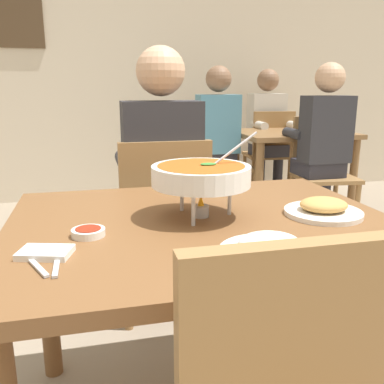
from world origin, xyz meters
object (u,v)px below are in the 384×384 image
dining_table_main (203,254)px  chair_diner_main (163,219)px  patron_bg_middle (217,132)px  dining_table_far (291,146)px  chair_bg_left (270,149)px  patron_bg_left (268,126)px  chair_bg_middle (223,158)px  curry_bowl (202,176)px  appetizer_plate (323,209)px  patron_bg_right (323,139)px  diner_main (161,170)px  chair_bg_right (321,166)px  sauce_dish (88,232)px  rice_plate (269,248)px

dining_table_main → chair_diner_main: chair_diner_main is taller
chair_diner_main → patron_bg_middle: (0.76, 1.63, 0.24)m
dining_table_far → dining_table_main: bearing=-122.0°
chair_bg_left → patron_bg_left: bearing=125.5°
chair_bg_middle → patron_bg_left: bearing=35.2°
chair_diner_main → curry_bowl: bearing=-89.8°
appetizer_plate → patron_bg_right: bearing=59.6°
patron_bg_left → chair_bg_left: bearing=-54.5°
appetizer_plate → patron_bg_middle: bearing=81.0°
patron_bg_middle → patron_bg_right: (0.66, -0.65, 0.00)m
patron_bg_left → diner_main: bearing=-125.0°
dining_table_main → chair_bg_right: chair_bg_right is taller
dining_table_main → sauce_dish: 0.36m
curry_bowl → dining_table_far: (1.45, 2.29, -0.26)m
rice_plate → appetizer_plate: 0.40m
patron_bg_right → dining_table_main: bearing=-129.2°
patron_bg_middle → patron_bg_right: 0.92m
dining_table_far → patron_bg_left: patron_bg_left is taller
chair_bg_right → chair_bg_middle: bearing=138.9°
chair_bg_right → curry_bowl: bearing=-129.3°
chair_diner_main → sauce_dish: bearing=-112.4°
rice_plate → chair_bg_right: bearing=56.8°
chair_diner_main → appetizer_plate: 0.91m
chair_bg_left → patron_bg_right: 1.10m
diner_main → appetizer_plate: size_ratio=5.46×
chair_bg_left → chair_diner_main: bearing=-125.4°
dining_table_main → curry_bowl: bearing=85.8°
chair_bg_right → sauce_dish: bearing=-133.7°
chair_bg_left → patron_bg_left: patron_bg_left is taller
diner_main → chair_bg_left: diner_main is taller
curry_bowl → chair_bg_middle: curry_bowl is taller
dining_table_far → patron_bg_middle: size_ratio=0.76×
chair_diner_main → dining_table_main: bearing=-90.0°
patron_bg_right → chair_diner_main: bearing=-145.2°
dining_table_main → patron_bg_middle: patron_bg_middle is taller
chair_bg_right → patron_bg_middle: 0.94m
diner_main → patron_bg_middle: bearing=64.6°
curry_bowl → patron_bg_middle: patron_bg_middle is taller
patron_bg_right → chair_bg_right: bearing=58.3°
curry_bowl → dining_table_far: bearing=57.7°
rice_plate → patron_bg_right: patron_bg_right is taller
dining_table_main → rice_plate: bearing=-75.9°
curry_bowl → appetizer_plate: (0.37, -0.07, -0.11)m
diner_main → chair_bg_left: 2.52m
curry_bowl → patron_bg_right: 2.22m
patron_bg_left → rice_plate: bearing=-113.4°
dining_table_far → diner_main: bearing=-133.4°
curry_bowl → diner_main: bearing=90.2°
dining_table_main → chair_bg_right: 2.37m
curry_bowl → dining_table_far: 2.72m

